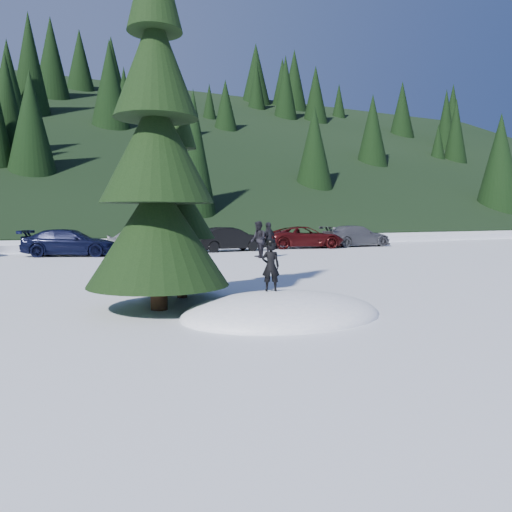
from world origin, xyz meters
name	(u,v)px	position (x,y,z in m)	size (l,w,h in m)	color
ground	(282,315)	(0.00, 0.00, 0.00)	(200.00, 200.00, 0.00)	white
snow_mound	(282,315)	(0.00, 0.00, 0.00)	(4.48, 3.52, 0.96)	white
forest_hillside	(53,126)	(0.00, 54.00, 12.50)	(200.00, 60.00, 25.00)	black
spruce_tall	(157,163)	(-2.20, 1.80, 3.32)	(3.20, 3.20, 8.60)	#321C10
spruce_short	(181,217)	(-1.20, 3.20, 2.10)	(2.20, 2.20, 5.37)	#321C10
child_skier	(271,266)	(-0.07, 0.40, 1.02)	(0.40, 0.26, 1.08)	black
adult_0	(258,239)	(6.09, 13.20, 0.93)	(0.91, 0.71, 1.87)	black
adult_1	(269,240)	(6.75, 13.31, 0.90)	(1.06, 0.44, 1.81)	black
car_3	(70,243)	(-2.29, 18.66, 0.71)	(1.99, 4.90, 1.42)	black
car_4	(137,239)	(2.11, 22.44, 0.63)	(1.49, 3.71, 1.26)	gray
car_5	(229,239)	(6.68, 18.24, 0.72)	(1.52, 4.37, 1.44)	black
car_6	(305,237)	(12.29, 18.66, 0.71)	(2.36, 5.12, 1.42)	#390A0B
car_7	(356,236)	(16.41, 18.56, 0.73)	(2.03, 5.00, 1.45)	#4B4C52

